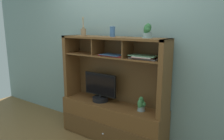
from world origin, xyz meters
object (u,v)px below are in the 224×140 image
Objects in this scene: diffuser_bottle at (83,32)px; potted_orchid at (141,105)px; media_console at (112,109)px; magazine_stack_left at (112,55)px; tv_monitor at (100,90)px; magazine_stack_centre at (144,57)px; potted_succulent at (147,31)px; ceramic_vase at (112,32)px.

potted_orchid is at bearing -0.96° from diffuser_bottle.
media_console is 4.14× the size of magazine_stack_left.
magazine_stack_centre is at bearing -1.06° from tv_monitor.
potted_succulent reaches higher than magazine_stack_centre.
potted_orchid is 0.63m from magazine_stack_centre.
magazine_stack_left is 0.46m from magazine_stack_centre.
ceramic_vase reaches higher than magazine_stack_centre.
diffuser_bottle reaches higher than media_console.
magazine_stack_left is (0.23, -0.03, 0.53)m from tv_monitor.
diffuser_bottle is 1.02m from potted_succulent.
potted_orchid is at bearing -170.43° from potted_succulent.
tv_monitor is 1.11m from potted_succulent.
tv_monitor is at bearing -173.97° from media_console.
potted_orchid is 0.69× the size of diffuser_bottle.
media_console reaches higher than tv_monitor.
diffuser_bottle is (-0.51, 0.00, 1.09)m from media_console.
media_console is 1.10m from ceramic_vase.
magazine_stack_centre is 1.39× the size of diffuser_bottle.
tv_monitor is (-0.20, -0.02, 0.27)m from media_console.
potted_succulent reaches higher than tv_monitor.
magazine_stack_left is 1.41× the size of diffuser_bottle.
magazine_stack_left is 1.01× the size of magazine_stack_centre.
diffuser_bottle is at bearing 179.04° from potted_orchid.
diffuser_bottle is at bearing 176.00° from tv_monitor.
diffuser_bottle is (-0.54, 0.05, 0.30)m from magazine_stack_left.
magazine_stack_left is 0.31m from ceramic_vase.
magazine_stack_left is 2.81× the size of ceramic_vase.
potted_succulent is 0.51m from ceramic_vase.
magazine_stack_centre is at bearing -3.91° from media_console.
potted_orchid is 0.49× the size of magazine_stack_centre.
ceramic_vase is (-0.49, 0.04, 0.30)m from magazine_stack_centre.
potted_succulent is (1.02, -0.01, 0.03)m from diffuser_bottle.
magazine_stack_centre is (0.46, 0.02, 0.01)m from magazine_stack_left.
tv_monitor is at bearing -179.50° from potted_orchid.
magazine_stack_left reaches higher than tv_monitor.
tv_monitor is 0.66m from potted_orchid.
magazine_stack_centre reaches higher than tv_monitor.
media_console is at bearing 6.03° from tv_monitor.
ceramic_vase is at bearing 7.30° from tv_monitor.
potted_orchid is 1.33m from diffuser_bottle.
media_console is 11.64× the size of ceramic_vase.
tv_monitor is 3.93× the size of ceramic_vase.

